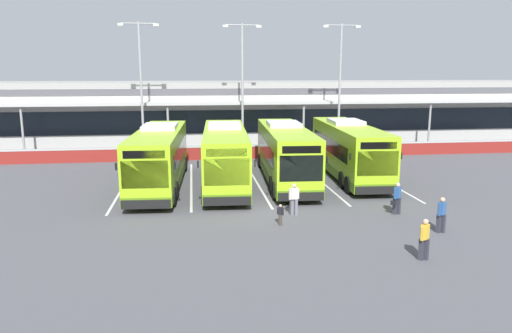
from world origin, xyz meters
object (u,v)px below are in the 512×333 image
at_px(coach_bus_left_centre, 225,157).
at_px(coach_bus_centre, 285,154).
at_px(pedestrian_in_dark_coat, 294,198).
at_px(pedestrian_approaching_bus, 442,214).
at_px(pedestrian_with_handbag, 397,198).
at_px(lamp_post_west, 141,81).
at_px(pedestrian_near_bin, 425,238).
at_px(pedestrian_child, 280,214).
at_px(lamp_post_centre, 242,80).
at_px(coach_bus_right_centre, 348,151).
at_px(lamp_post_east, 340,80).
at_px(coach_bus_leftmost, 159,158).

relative_size(coach_bus_left_centre, coach_bus_centre, 1.00).
distance_m(pedestrian_in_dark_coat, pedestrian_approaching_bus, 6.85).
height_order(pedestrian_with_handbag, lamp_post_west, lamp_post_west).
bearing_deg(pedestrian_with_handbag, pedestrian_near_bin, -104.03).
xyz_separation_m(coach_bus_centre, pedestrian_near_bin, (2.67, -13.86, -0.91)).
height_order(pedestrian_child, pedestrian_approaching_bus, pedestrian_approaching_bus).
bearing_deg(coach_bus_left_centre, pedestrian_with_handbag, -43.58).
bearing_deg(pedestrian_with_handbag, coach_bus_left_centre, 136.42).
height_order(pedestrian_in_dark_coat, lamp_post_centre, lamp_post_centre).
bearing_deg(pedestrian_child, pedestrian_in_dark_coat, 57.35).
distance_m(pedestrian_with_handbag, pedestrian_near_bin, 5.99).
distance_m(coach_bus_left_centre, pedestrian_in_dark_coat, 7.78).
bearing_deg(lamp_post_west, coach_bus_right_centre, -35.11).
bearing_deg(lamp_post_east, pedestrian_approaching_bus, -94.92).
height_order(coach_bus_centre, lamp_post_east, lamp_post_east).
height_order(pedestrian_child, lamp_post_east, lamp_post_east).
bearing_deg(coach_bus_leftmost, pedestrian_near_bin, -51.48).
relative_size(lamp_post_west, lamp_post_centre, 1.00).
bearing_deg(coach_bus_leftmost, pedestrian_in_dark_coat, -45.40).
relative_size(coach_bus_leftmost, pedestrian_with_handbag, 7.57).
xyz_separation_m(coach_bus_leftmost, pedestrian_near_bin, (10.66, -13.40, -0.91)).
xyz_separation_m(pedestrian_near_bin, pedestrian_approaching_bus, (2.23, 2.88, 0.00)).
height_order(coach_bus_right_centre, lamp_post_east, lamp_post_east).
height_order(coach_bus_leftmost, pedestrian_with_handbag, coach_bus_leftmost).
bearing_deg(pedestrian_in_dark_coat, coach_bus_left_centre, 112.21).
distance_m(coach_bus_leftmost, lamp_post_centre, 14.16).
bearing_deg(pedestrian_with_handbag, lamp_post_centre, 106.42).
xyz_separation_m(pedestrian_near_bin, lamp_post_centre, (-4.26, 25.20, 5.42)).
height_order(coach_bus_right_centre, pedestrian_with_handbag, coach_bus_right_centre).
xyz_separation_m(coach_bus_left_centre, pedestrian_in_dark_coat, (2.92, -7.15, -0.91)).
height_order(coach_bus_leftmost, lamp_post_east, lamp_post_east).
height_order(coach_bus_centre, lamp_post_west, lamp_post_west).
xyz_separation_m(coach_bus_leftmost, pedestrian_with_handbag, (12.12, -7.59, -0.93)).
distance_m(coach_bus_centre, lamp_post_west, 15.58).
bearing_deg(pedestrian_in_dark_coat, pedestrian_child, -122.65).
xyz_separation_m(coach_bus_leftmost, coach_bus_right_centre, (12.49, 1.27, 0.00)).
height_order(pedestrian_near_bin, lamp_post_west, lamp_post_west).
distance_m(pedestrian_near_bin, lamp_post_west, 28.47).
bearing_deg(lamp_post_west, lamp_post_centre, 2.07).
relative_size(pedestrian_approaching_bus, lamp_post_west, 0.15).
relative_size(coach_bus_centre, coach_bus_right_centre, 1.00).
height_order(coach_bus_right_centre, pedestrian_child, coach_bus_right_centre).
distance_m(coach_bus_leftmost, pedestrian_with_handbag, 14.33).
bearing_deg(pedestrian_child, coach_bus_centre, 77.72).
xyz_separation_m(coach_bus_left_centre, pedestrian_near_bin, (6.61, -13.48, -0.91)).
bearing_deg(pedestrian_approaching_bus, pedestrian_child, 164.04).
bearing_deg(coach_bus_leftmost, pedestrian_approaching_bus, -39.21).
xyz_separation_m(pedestrian_with_handbag, lamp_post_east, (2.63, 18.50, 5.43)).
bearing_deg(coach_bus_leftmost, pedestrian_child, -54.85).
bearing_deg(pedestrian_approaching_bus, coach_bus_leftmost, 140.79).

